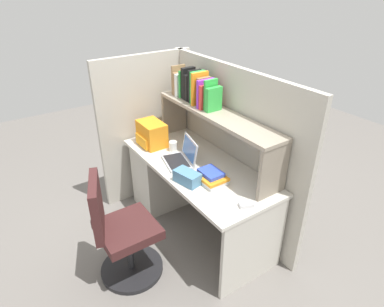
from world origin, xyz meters
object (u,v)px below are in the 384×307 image
computer_mouse (246,205)px  office_chair (121,236)px  laptop (182,157)px  paper_cup (173,146)px  backpack (151,134)px  tissue_box (187,177)px

computer_mouse → office_chair: (-0.58, -0.76, -0.35)m
laptop → paper_cup: size_ratio=3.86×
backpack → laptop: bearing=7.7°
paper_cup → office_chair: 0.97m
computer_mouse → office_chair: 1.02m
paper_cup → computer_mouse: bearing=-0.5°
laptop → backpack: (-0.46, -0.06, 0.06)m
laptop → tissue_box: (0.30, -0.14, -0.00)m
paper_cup → laptop: bearing=-12.1°
backpack → computer_mouse: (1.26, 0.10, -0.10)m
laptop → backpack: 0.46m
tissue_box → paper_cup: bearing=147.4°
computer_mouse → backpack: bearing=-151.6°
laptop → office_chair: size_ratio=0.39×
backpack → tissue_box: size_ratio=1.36×
laptop → tissue_box: laptop is taller
tissue_box → office_chair: size_ratio=0.24×
computer_mouse → tissue_box: 0.54m
computer_mouse → paper_cup: size_ratio=1.12×
tissue_box → office_chair: bearing=-110.9°
laptop → computer_mouse: laptop is taller
paper_cup → office_chair: office_chair is taller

